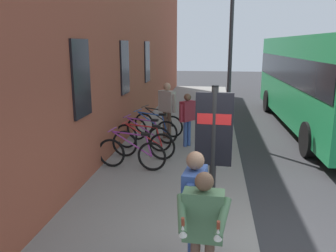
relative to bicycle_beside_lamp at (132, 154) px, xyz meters
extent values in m
plane|color=#2D2D30|center=(3.05, -3.69, -0.51)|extent=(60.00, 60.00, 0.00)
cube|color=gray|center=(5.05, -0.94, -0.45)|extent=(24.00, 3.50, 0.12)
cube|color=brown|center=(6.05, 1.11, 3.95)|extent=(22.00, 0.60, 8.91)
cube|color=black|center=(-0.95, 0.79, 1.89)|extent=(0.90, 0.06, 1.60)
cube|color=black|center=(2.55, 0.79, 1.89)|extent=(0.90, 0.06, 1.60)
cube|color=black|center=(6.05, 0.79, 1.89)|extent=(0.90, 0.06, 1.60)
torus|color=black|center=(0.07, 0.53, -0.03)|extent=(0.15, 0.72, 0.72)
torus|color=black|center=(-0.07, -0.51, -0.03)|extent=(0.15, 0.72, 0.72)
cylinder|color=#8C338C|center=(0.00, -0.02, 0.25)|extent=(0.17, 1.01, 0.58)
cylinder|color=#8C338C|center=(0.01, 0.06, 0.50)|extent=(0.15, 0.85, 0.09)
cylinder|color=#8C338C|center=(-0.06, -0.44, 0.22)|extent=(0.06, 0.19, 0.51)
cube|color=black|center=(-0.05, -0.36, 0.51)|extent=(0.12, 0.21, 0.06)
cylinder|color=#8C338C|center=(0.06, 0.48, 0.57)|extent=(0.48, 0.09, 0.02)
torus|color=black|center=(0.90, 0.41, -0.03)|extent=(0.15, 0.72, 0.72)
torus|color=black|center=(0.77, -0.63, -0.03)|extent=(0.15, 0.72, 0.72)
cylinder|color=#B21E1E|center=(0.83, -0.13, 0.25)|extent=(0.17, 1.01, 0.58)
cylinder|color=#B21E1E|center=(0.84, -0.06, 0.50)|extent=(0.14, 0.85, 0.09)
cylinder|color=#B21E1E|center=(0.78, -0.56, 0.22)|extent=(0.06, 0.19, 0.51)
cube|color=black|center=(0.79, -0.48, 0.51)|extent=(0.12, 0.21, 0.06)
cylinder|color=#B21E1E|center=(0.90, 0.36, 0.57)|extent=(0.48, 0.09, 0.02)
torus|color=black|center=(1.68, 0.57, -0.03)|extent=(0.20, 0.72, 0.72)
torus|color=black|center=(1.47, -0.46, -0.03)|extent=(0.20, 0.72, 0.72)
cylinder|color=#8C338C|center=(1.57, 0.03, 0.25)|extent=(0.23, 1.00, 0.58)
cylinder|color=#8C338C|center=(1.58, 0.11, 0.50)|extent=(0.20, 0.84, 0.09)
cylinder|color=#8C338C|center=(1.48, -0.38, 0.22)|extent=(0.07, 0.19, 0.51)
cube|color=black|center=(1.50, -0.31, 0.51)|extent=(0.14, 0.22, 0.06)
cylinder|color=#8C338C|center=(1.67, 0.53, 0.57)|extent=(0.48, 0.12, 0.02)
torus|color=black|center=(2.58, 0.46, -0.03)|extent=(0.27, 0.71, 0.72)
torus|color=black|center=(2.27, -0.54, -0.03)|extent=(0.27, 0.71, 0.72)
cylinder|color=#1E4CA5|center=(2.42, -0.07, 0.25)|extent=(0.33, 0.98, 0.58)
cylinder|color=#1E4CA5|center=(2.44, 0.01, 0.50)|extent=(0.28, 0.83, 0.09)
cylinder|color=#1E4CA5|center=(2.29, -0.47, 0.22)|extent=(0.09, 0.19, 0.51)
cube|color=black|center=(2.31, -0.40, 0.51)|extent=(0.15, 0.22, 0.06)
cylinder|color=#1E4CA5|center=(2.56, 0.41, 0.57)|extent=(0.47, 0.16, 0.02)
torus|color=black|center=(3.33, 0.38, -0.03)|extent=(0.26, 0.71, 0.72)
torus|color=black|center=(3.04, -0.63, -0.03)|extent=(0.26, 0.71, 0.72)
cylinder|color=black|center=(3.18, -0.15, 0.25)|extent=(0.31, 0.99, 0.58)
cylinder|color=black|center=(3.20, -0.08, 0.50)|extent=(0.27, 0.83, 0.09)
cylinder|color=black|center=(3.06, -0.56, 0.22)|extent=(0.09, 0.19, 0.51)
cube|color=black|center=(3.08, -0.49, 0.51)|extent=(0.15, 0.22, 0.06)
cylinder|color=black|center=(3.32, 0.33, 0.57)|extent=(0.47, 0.15, 0.02)
cylinder|color=black|center=(-2.80, -1.96, 0.81)|extent=(0.10, 0.10, 2.40)
cube|color=black|center=(-2.80, -1.96, 1.36)|extent=(0.11, 0.55, 1.10)
cube|color=red|center=(-2.80, -1.96, 1.53)|extent=(0.12, 0.50, 0.16)
cube|color=#1E8C4C|center=(5.31, -5.69, 1.34)|extent=(10.56, 2.75, 3.00)
cube|color=black|center=(5.31, -5.69, 1.70)|extent=(10.35, 2.78, 0.90)
cylinder|color=black|center=(1.92, -4.57, -0.01)|extent=(1.01, 0.27, 1.00)
cylinder|color=black|center=(8.70, -6.81, -0.01)|extent=(1.01, 0.27, 1.00)
cylinder|color=black|center=(8.64, -4.41, -0.01)|extent=(1.01, 0.27, 1.00)
cylinder|color=#334C8C|center=(2.18, -1.23, 0.00)|extent=(0.11, 0.11, 0.78)
cylinder|color=#334C8C|center=(2.06, -1.12, 0.00)|extent=(0.11, 0.11, 0.78)
cube|color=maroon|center=(2.12, -1.17, 0.68)|extent=(0.50, 0.46, 0.58)
sphere|color=brown|center=(2.12, -1.17, 1.09)|extent=(0.21, 0.21, 0.21)
cylinder|color=maroon|center=(2.32, -1.33, 0.64)|extent=(0.09, 0.09, 0.52)
cylinder|color=maroon|center=(1.92, -1.01, 0.64)|extent=(0.09, 0.09, 0.52)
cylinder|color=#334C8C|center=(-3.66, -1.76, 0.03)|extent=(0.12, 0.12, 0.84)
cylinder|color=#334C8C|center=(-3.84, -1.73, 0.03)|extent=(0.12, 0.12, 0.84)
cube|color=#334C8C|center=(-3.75, -1.74, 0.76)|extent=(0.52, 0.30, 0.63)
sphere|color=#8C664C|center=(-3.75, -1.74, 1.20)|extent=(0.23, 0.23, 0.23)
cylinder|color=#334C8C|center=(-3.48, -1.78, 0.72)|extent=(0.10, 0.10, 0.56)
cylinder|color=#334C8C|center=(-4.02, -1.71, 0.72)|extent=(0.10, 0.10, 0.56)
cylinder|color=brown|center=(2.94, -0.38, 0.05)|extent=(0.13, 0.13, 0.88)
cylinder|color=brown|center=(2.85, -0.54, 0.05)|extent=(0.13, 0.13, 0.88)
cube|color=#B2A599|center=(2.89, -0.46, 0.82)|extent=(0.49, 0.57, 0.66)
sphere|color=tan|center=(2.89, -0.46, 1.29)|extent=(0.24, 0.24, 0.24)
cylinder|color=#B2A599|center=(3.04, -0.22, 0.78)|extent=(0.10, 0.10, 0.59)
cylinder|color=#B2A599|center=(2.74, -0.71, 0.78)|extent=(0.10, 0.10, 0.59)
cube|color=#4C724C|center=(-4.19, -1.87, 0.70)|extent=(0.25, 0.47, 0.59)
sphere|color=brown|center=(-4.19, -1.87, 1.11)|extent=(0.21, 0.21, 0.21)
cylinder|color=#4C724C|center=(-4.38, -2.08, 0.79)|extent=(0.43, 0.20, 0.33)
cone|color=white|center=(-4.56, -2.04, 0.70)|extent=(0.13, 0.10, 0.16)
cylinder|color=brown|center=(-4.56, -2.04, 0.80)|extent=(0.06, 0.04, 0.11)
cylinder|color=#4C724C|center=(-4.36, -1.64, 0.79)|extent=(0.43, 0.16, 0.33)
cone|color=white|center=(-4.54, -1.67, 0.70)|extent=(0.13, 0.10, 0.16)
cylinder|color=brown|center=(-4.54, -1.67, 0.80)|extent=(0.06, 0.04, 0.11)
cylinder|color=#333338|center=(3.26, -2.39, 1.88)|extent=(0.12, 0.12, 4.53)
camera|label=1|loc=(-7.76, -1.96, 2.59)|focal=36.77mm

